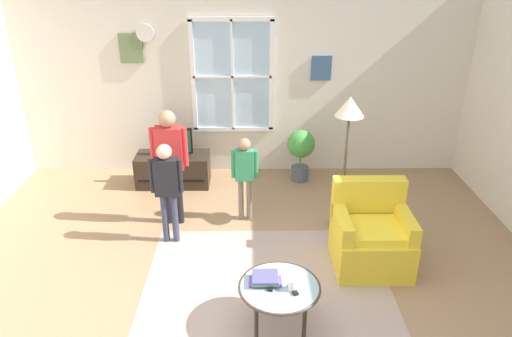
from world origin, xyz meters
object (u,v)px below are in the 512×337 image
Objects in this scene: person_green_shirt at (245,170)px; person_red_shirt at (170,155)px; person_black_shirt at (167,183)px; potted_plant_by_window at (301,149)px; cup at (292,285)px; remote_near_cup at (271,285)px; television at (171,141)px; tv_stand at (173,169)px; remote_near_books at (293,290)px; coffee_table at (279,289)px; armchair at (371,236)px; floor_lamp at (349,120)px; book_stack at (265,279)px.

person_red_shirt is (-0.86, -0.08, 0.23)m from person_green_shirt.
potted_plant_by_window is (1.62, 1.59, -0.27)m from person_black_shirt.
remote_near_cup is (-0.17, 0.05, -0.04)m from cup.
television is at bearing 116.32° from cup.
person_black_shirt is 1.57× the size of potted_plant_by_window.
person_red_shirt reaches higher than potted_plant_by_window.
remote_near_books is (1.44, -2.92, 0.24)m from tv_stand.
television is at bearing 115.06° from coffee_table.
armchair is at bearing 47.75° from cup.
person_green_shirt reaches higher than tv_stand.
cup is at bearing -55.52° from person_red_shirt.
television is 4.18× the size of remote_near_books.
cup is (1.44, -2.90, -0.15)m from television.
remote_near_cup is at bearing -118.09° from floor_lamp.
book_stack is at bearing 157.26° from coffee_table.
tv_stand is 7.24× the size of remote_near_books.
tv_stand is 3.26m from remote_near_books.
television is (0.00, -0.00, 0.43)m from tv_stand.
book_stack is at bearing -52.33° from person_black_shirt.
television is 0.67× the size of armchair.
coffee_table is at bearing -50.30° from person_black_shirt.
cup is 2.28m from person_red_shirt.
floor_lamp is at bearing -27.89° from tv_stand.
remote_near_books is 1.94m from person_black_shirt.
floor_lamp is (0.91, 1.71, 0.88)m from remote_near_cup.
armchair is 0.82× the size of person_green_shirt.
coffee_table is 2.20m from person_red_shirt.
coffee_table is at bearing 153.43° from cup.
person_black_shirt reaches higher than television.
book_stack is at bearing -84.06° from person_green_shirt.
armchair is 1.23× the size of coffee_table.
floor_lamp reaches higher than book_stack.
television is 1.48m from person_black_shirt.
potted_plant_by_window reaches higher than cup.
person_green_shirt is at bearing 99.36° from coffee_table.
coffee_table is 0.49× the size of person_red_shirt.
tv_stand is at bearing 140.83° from armchair.
coffee_table is 3.01m from potted_plant_by_window.
remote_near_cup is (-0.07, -0.00, 0.04)m from coffee_table.
cup is (-0.91, -1.00, 0.17)m from armchair.
person_green_shirt is (-0.42, 1.94, 0.20)m from remote_near_books.
armchair is (2.34, -1.91, 0.10)m from tv_stand.
remote_near_cup is at bearing -176.17° from coffee_table.
floor_lamp is (-0.17, 0.76, 1.01)m from armchair.
potted_plant_by_window is at bearing 54.33° from person_green_shirt.
book_stack is 0.23× the size of person_black_shirt.
remote_near_cup is at bearing -66.17° from television.
armchair is 1.36m from remote_near_books.
remote_near_cup is 0.13× the size of person_green_shirt.
person_green_shirt is 1.36m from potted_plant_by_window.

